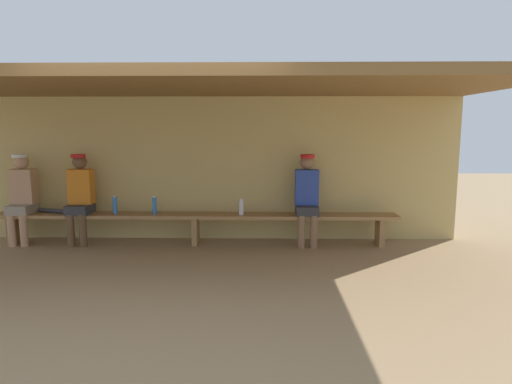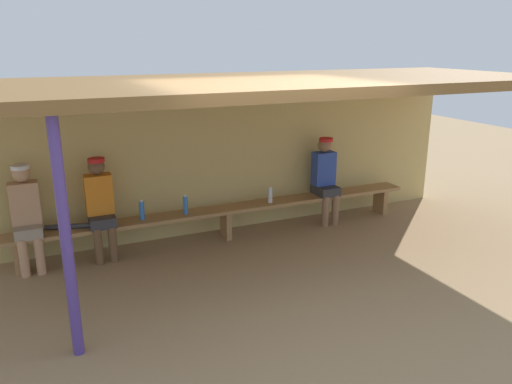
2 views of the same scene
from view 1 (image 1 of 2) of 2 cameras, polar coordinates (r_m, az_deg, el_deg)
name	(u,v)px [view 1 (image 1 of 2)]	position (r m, az deg, el deg)	size (l,w,h in m)	color
ground_plane	(174,280)	(5.17, -10.67, -11.25)	(24.00, 24.00, 0.00)	#9E7F59
back_wall	(199,168)	(6.87, -7.53, 3.10)	(8.00, 0.20, 2.20)	tan
dugout_roof	(181,84)	(5.58, -9.82, 13.77)	(8.00, 2.80, 0.12)	brown
bench	(195,219)	(6.53, -8.00, -3.50)	(6.00, 0.36, 0.46)	#9E7547
player_leftmost	(307,195)	(6.42, 6.71, -0.43)	(0.34, 0.42, 1.34)	#333338
player_shirtless_tan	(80,195)	(6.96, -22.15, -0.32)	(0.34, 0.42, 1.34)	#333338
player_middle	(22,194)	(7.35, -28.42, -0.28)	(0.34, 0.42, 1.34)	gray
water_bottle_orange	(115,205)	(6.78, -18.06, -1.64)	(0.07, 0.07, 0.28)	blue
water_bottle_green	(241,207)	(6.38, -1.97, -2.00)	(0.07, 0.07, 0.24)	silver
water_bottle_clear	(154,205)	(6.59, -13.21, -1.73)	(0.06, 0.06, 0.28)	blue
baseball_bat	(59,211)	(7.13, -24.46, -2.32)	(0.07, 0.07, 0.75)	#333338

